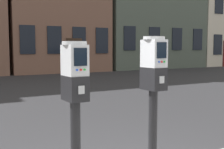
{
  "coord_description": "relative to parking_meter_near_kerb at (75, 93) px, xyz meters",
  "views": [
    {
      "loc": [
        -1.74,
        -2.56,
        1.55
      ],
      "look_at": [
        -0.4,
        -0.08,
        1.29
      ],
      "focal_mm": 46.7,
      "sensor_mm": 36.0,
      "label": 1
    }
  ],
  "objects": [
    {
      "name": "parking_meter_twin_adjacent",
      "position": [
        0.85,
        0.0,
        0.04
      ],
      "size": [
        0.23,
        0.26,
        1.52
      ],
      "rotation": [
        0.0,
        0.0,
        -1.5
      ],
      "color": "black",
      "rests_on": "sidewalk_slab"
    },
    {
      "name": "parking_meter_near_kerb",
      "position": [
        0.0,
        0.0,
        0.0
      ],
      "size": [
        0.23,
        0.26,
        1.47
      ],
      "rotation": [
        0.0,
        0.0,
        -1.5
      ],
      "color": "black",
      "rests_on": "sidewalk_slab"
    },
    {
      "name": "townhouse_orange_brick",
      "position": [
        19.77,
        16.98,
        3.69
      ],
      "size": [
        6.63,
        5.77,
        9.67
      ],
      "color": "beige",
      "rests_on": "ground_plane"
    }
  ]
}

